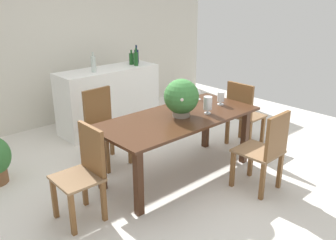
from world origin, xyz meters
TOP-DOWN VIEW (x-y plane):
  - ground_plane at (0.00, 0.00)m, footprint 7.04×7.04m
  - back_wall at (0.00, 2.60)m, footprint 6.40×0.10m
  - dining_table at (0.00, -0.16)m, footprint 1.98×0.90m
  - chair_head_end at (-1.26, -0.16)m, footprint 0.41×0.45m
  - chair_far_left at (-0.45, 0.76)m, footprint 0.48×0.49m
  - chair_foot_end at (1.26, -0.16)m, footprint 0.41×0.46m
  - chair_near_right at (0.45, -1.08)m, footprint 0.45×0.47m
  - flower_centerpiece at (0.02, -0.18)m, footprint 0.40×0.41m
  - crystal_vase_left at (0.71, -0.20)m, footprint 0.09×0.09m
  - crystal_vase_center_near at (0.32, -0.33)m, footprint 0.10×0.10m
  - wine_glass at (0.67, 0.15)m, footprint 0.06×0.06m
  - kitchen_counter at (0.29, 1.74)m, footprint 1.63×0.57m
  - wine_bottle_green at (0.90, 1.78)m, footprint 0.07×0.07m
  - wine_bottle_clear at (0.77, 1.74)m, footprint 0.08×0.08m
  - wine_bottle_tall at (0.77, 1.62)m, footprint 0.07×0.07m
  - wine_bottle_amber at (0.00, 1.66)m, footprint 0.07×0.07m

SIDE VIEW (x-z plane):
  - ground_plane at x=0.00m, z-range 0.00..0.00m
  - kitchen_counter at x=0.29m, z-range 0.00..0.99m
  - chair_near_right at x=0.45m, z-range 0.05..0.99m
  - chair_head_end at x=-1.26m, z-range 0.05..1.00m
  - chair_foot_end at x=1.26m, z-range 0.06..1.00m
  - chair_far_left at x=-0.45m, z-range 0.05..1.02m
  - dining_table at x=0.00m, z-range 0.28..1.04m
  - crystal_vase_left at x=0.71m, z-range 0.77..0.94m
  - wine_glass at x=0.67m, z-range 0.79..0.94m
  - crystal_vase_center_near at x=0.32m, z-range 0.78..0.99m
  - flower_centerpiece at x=0.02m, z-range 0.77..1.21m
  - wine_bottle_clear at x=0.77m, z-range 0.96..1.20m
  - wine_bottle_tall at x=0.77m, z-range 0.96..1.24m
  - wine_bottle_green at x=0.90m, z-range 0.95..1.26m
  - wine_bottle_amber at x=0.00m, z-range 0.96..1.26m
  - back_wall at x=0.00m, z-range 0.00..2.60m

